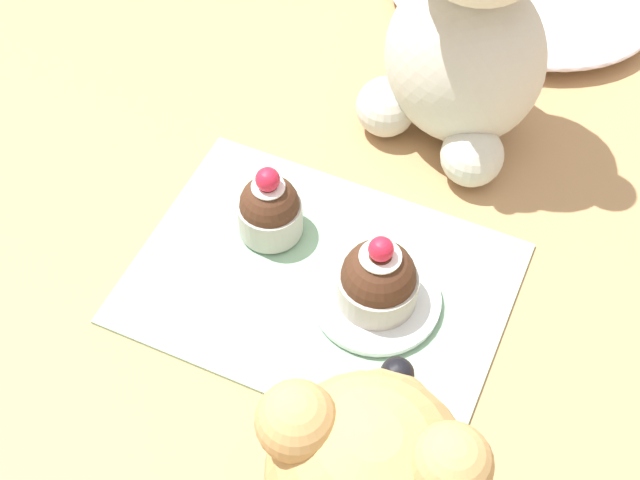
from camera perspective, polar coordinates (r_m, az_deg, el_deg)
The scene contains 6 objects.
ground_plane at distance 0.67m, azimuth 0.00°, elevation -2.82°, with size 4.00×4.00×0.00m, color tan.
knitted_placemat at distance 0.67m, azimuth 0.00°, elevation -2.68°, with size 0.28×0.20×0.01m, color #8EBC99.
teddy_bear_cream at distance 0.70m, azimuth 9.50°, elevation 13.83°, with size 0.16×0.15×0.26m.
cupcake_near_cream_bear at distance 0.68m, azimuth -3.24°, elevation 2.01°, with size 0.05×0.05×0.07m.
saucer_plate at distance 0.66m, azimuth 3.58°, elevation -3.86°, with size 0.10×0.10×0.01m, color silver.
cupcake_near_tan_bear at distance 0.64m, azimuth 3.69°, elevation -2.65°, with size 0.06×0.06×0.07m.
Camera 1 is at (0.15, -0.34, 0.56)m, focal length 50.00 mm.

